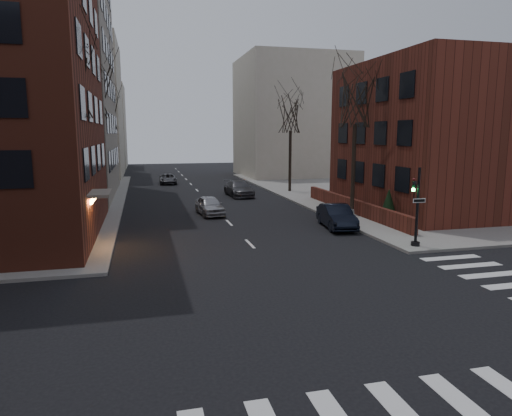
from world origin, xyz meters
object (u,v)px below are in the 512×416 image
(parked_sedan, at_px, (337,216))
(car_lane_silver, at_px, (210,206))
(tree_right_b, at_px, (291,115))
(evergreen_shrub, at_px, (389,205))
(car_lane_gray, at_px, (239,188))
(tree_left_a, at_px, (69,80))
(tree_left_c, at_px, (107,112))
(streetlamp_near, at_px, (100,157))
(traffic_signal, at_px, (416,212))
(car_lane_far, at_px, (168,179))
(tree_right_a, at_px, (356,101))
(tree_left_b, at_px, (93,92))
(streetlamp_far, at_px, (116,148))
(sandwich_board, at_px, (349,216))

(parked_sedan, xyz_separation_m, car_lane_silver, (-7.00, 6.54, -0.05))
(tree_right_b, distance_m, evergreen_shrub, 17.90)
(car_lane_gray, height_order, evergreen_shrub, evergreen_shrub)
(tree_left_a, distance_m, tree_right_b, 25.19)
(tree_left_c, height_order, parked_sedan, tree_left_c)
(streetlamp_near, bearing_deg, car_lane_silver, -5.27)
(traffic_signal, relative_size, evergreen_shrub, 1.85)
(car_lane_far, bearing_deg, car_lane_silver, -84.20)
(tree_left_c, height_order, tree_right_a, same)
(evergreen_shrub, bearing_deg, tree_left_b, 150.50)
(streetlamp_far, height_order, parked_sedan, streetlamp_far)
(tree_left_c, relative_size, tree_right_b, 1.06)
(traffic_signal, distance_m, tree_left_a, 18.66)
(streetlamp_near, bearing_deg, evergreen_shrub, -20.08)
(tree_right_b, distance_m, streetlamp_near, 20.01)
(car_lane_silver, bearing_deg, tree_right_a, -24.28)
(car_lane_gray, relative_size, car_lane_far, 1.19)
(tree_right_b, height_order, parked_sedan, tree_right_b)
(car_lane_far, bearing_deg, parked_sedan, -71.57)
(tree_left_b, height_order, car_lane_far, tree_left_b)
(tree_left_c, relative_size, sandwich_board, 10.48)
(traffic_signal, height_order, tree_left_c, tree_left_c)
(tree_right_a, bearing_deg, streetlamp_far, 125.31)
(tree_left_c, xyz_separation_m, tree_right_a, (17.60, -22.00, 0.00))
(parked_sedan, height_order, car_lane_silver, parked_sedan)
(streetlamp_near, xyz_separation_m, parked_sedan, (14.40, -7.22, -3.51))
(streetlamp_near, height_order, parked_sedan, streetlamp_near)
(tree_left_b, height_order, streetlamp_near, tree_left_b)
(tree_left_a, height_order, tree_right_b, tree_left_a)
(traffic_signal, relative_size, car_lane_gray, 0.80)
(tree_left_a, relative_size, parked_sedan, 2.31)
(tree_left_c, xyz_separation_m, car_lane_gray, (12.10, -9.47, -7.30))
(tree_left_b, xyz_separation_m, car_lane_silver, (8.00, -4.68, -8.24))
(car_lane_gray, bearing_deg, sandwich_board, -77.99)
(tree_right_b, bearing_deg, car_lane_silver, -131.95)
(traffic_signal, distance_m, tree_left_c, 35.76)
(tree_left_b, bearing_deg, evergreen_shrub, -29.50)
(traffic_signal, relative_size, streetlamp_far, 0.64)
(tree_left_a, relative_size, car_lane_silver, 2.58)
(tree_left_c, bearing_deg, tree_left_a, -90.00)
(tree_left_c, bearing_deg, traffic_signal, -61.64)
(tree_left_c, height_order, sandwich_board, tree_left_c)
(tree_left_c, relative_size, streetlamp_near, 1.55)
(tree_left_a, bearing_deg, car_lane_gray, 53.81)
(parked_sedan, bearing_deg, tree_left_c, 128.36)
(tree_right_b, distance_m, car_lane_gray, 8.91)
(streetlamp_far, bearing_deg, traffic_signal, -63.94)
(parked_sedan, relative_size, car_lane_gray, 0.88)
(car_lane_silver, height_order, evergreen_shrub, evergreen_shrub)
(tree_left_b, xyz_separation_m, tree_right_a, (17.60, -8.00, -0.88))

